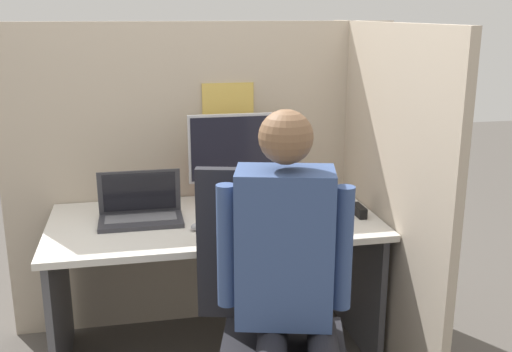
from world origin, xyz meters
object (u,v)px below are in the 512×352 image
office_chair (269,313)px  laptop (141,212)px  paper_box (241,196)px  carrot_toy (210,237)px  stapler (359,211)px  monitor (241,151)px  person (290,272)px

office_chair → laptop: bearing=125.4°
paper_box → carrot_toy: 0.55m
laptop → stapler: bearing=-7.2°
monitor → stapler: bearing=-31.1°
monitor → stapler: size_ratio=4.19×
monitor → office_chair: (-0.04, -0.83, -0.45)m
carrot_toy → person: person is taller
office_chair → person: (0.04, -0.15, 0.24)m
paper_box → office_chair: bearing=-92.9°
office_chair → monitor: bearing=87.1°
paper_box → office_chair: size_ratio=0.27×
monitor → laptop: (-0.50, -0.18, -0.22)m
paper_box → carrot_toy: (-0.22, -0.50, -0.01)m
person → carrot_toy: bearing=114.9°
laptop → person: bearing=-58.0°
stapler → office_chair: office_chair is taller
monitor → laptop: 0.58m
carrot_toy → office_chair: (0.18, -0.32, -0.20)m
person → office_chair: bearing=104.7°
paper_box → laptop: bearing=-160.5°
monitor → carrot_toy: (-0.22, -0.51, -0.25)m
person → laptop: bearing=122.0°
laptop → stapler: (1.02, -0.13, -0.02)m
carrot_toy → person: size_ratio=0.11×
laptop → stapler: size_ratio=3.05×
laptop → office_chair: size_ratio=0.36×
carrot_toy → office_chair: office_chair is taller
paper_box → laptop: 0.53m
office_chair → person: 0.28m
monitor → laptop: bearing=-160.3°
paper_box → stapler: bearing=-30.9°
office_chair → person: person is taller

